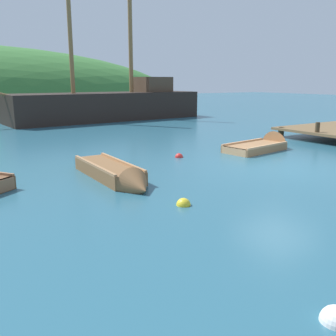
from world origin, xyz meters
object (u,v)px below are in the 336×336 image
(buoy_white, at_px, (336,322))
(buoy_yellow, at_px, (183,205))
(rowboat_near_dock, at_px, (116,176))
(buoy_red, at_px, (179,157))
(sailing_ship, at_px, (109,109))
(rowboat_outer_right, at_px, (264,147))

(buoy_white, xyz_separation_m, buoy_yellow, (0.95, 4.46, 0.00))
(rowboat_near_dock, relative_size, buoy_red, 12.73)
(sailing_ship, distance_m, buoy_white, 24.34)
(buoy_yellow, bearing_deg, rowboat_outer_right, 30.44)
(sailing_ship, distance_m, buoy_red, 14.54)
(buoy_white, relative_size, buoy_red, 1.31)
(buoy_white, bearing_deg, rowboat_near_dock, 85.33)
(rowboat_near_dock, xyz_separation_m, rowboat_outer_right, (7.28, 1.26, -0.05))
(sailing_ship, xyz_separation_m, buoy_yellow, (-6.59, -18.68, -0.73))
(rowboat_near_dock, distance_m, buoy_white, 7.29)
(buoy_yellow, bearing_deg, sailing_ship, 70.58)
(buoy_white, relative_size, buoy_yellow, 1.18)
(rowboat_outer_right, height_order, buoy_white, rowboat_outer_right)
(sailing_ship, bearing_deg, buoy_white, 68.58)
(buoy_white, bearing_deg, buoy_red, 66.29)
(sailing_ship, height_order, buoy_white, sailing_ship)
(sailing_ship, height_order, rowboat_near_dock, sailing_ship)
(rowboat_near_dock, bearing_deg, buoy_red, 118.44)
(rowboat_outer_right, distance_m, buoy_yellow, 8.04)
(rowboat_near_dock, height_order, buoy_white, rowboat_near_dock)
(sailing_ship, relative_size, buoy_red, 55.19)
(rowboat_outer_right, relative_size, buoy_red, 11.47)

